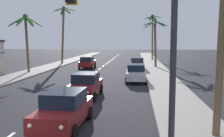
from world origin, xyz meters
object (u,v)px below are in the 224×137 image
(palm_right_farthest, at_px, (152,27))
(sedan_parked_mid_kerb, at_px, (136,73))
(sedan_third_in_queue, at_px, (86,85))
(palm_right_third, at_px, (155,32))
(sedan_parked_nearest_kerb, at_px, (137,64))
(sedan_oncoming_far, at_px, (87,62))
(traffic_signal_mast, at_px, (74,8))
(sedan_lead_at_stop_bar, at_px, (64,109))
(palm_left_third, at_px, (26,28))
(palm_left_farthest, at_px, (63,25))

(palm_right_farthest, bearing_deg, sedan_parked_mid_kerb, -96.39)
(sedan_third_in_queue, distance_m, palm_right_third, 21.97)
(sedan_parked_nearest_kerb, distance_m, palm_right_farthest, 18.78)
(sedan_oncoming_far, bearing_deg, sedan_parked_mid_kerb, -59.03)
(traffic_signal_mast, bearing_deg, sedan_lead_at_stop_bar, 115.45)
(sedan_third_in_queue, bearing_deg, palm_right_farthest, 79.28)
(traffic_signal_mast, relative_size, sedan_oncoming_far, 2.41)
(palm_left_third, xyz_separation_m, palm_right_third, (16.05, 7.85, -0.21))
(sedan_lead_at_stop_bar, bearing_deg, sedan_third_in_queue, 92.69)
(palm_left_third, xyz_separation_m, palm_left_farthest, (1.05, 12.53, 1.16))
(palm_right_farthest, bearing_deg, sedan_parked_nearest_kerb, -99.43)
(sedan_third_in_queue, distance_m, palm_left_third, 16.80)
(sedan_lead_at_stop_bar, distance_m, sedan_parked_nearest_kerb, 23.71)
(sedan_lead_at_stop_bar, distance_m, sedan_oncoming_far, 25.66)
(sedan_third_in_queue, distance_m, sedan_parked_mid_kerb, 7.97)
(sedan_parked_mid_kerb, distance_m, palm_right_farthest, 28.19)
(traffic_signal_mast, relative_size, palm_left_farthest, 1.11)
(sedan_lead_at_stop_bar, xyz_separation_m, palm_right_third, (5.86, 27.14, 4.40))
(traffic_signal_mast, distance_m, sedan_oncoming_far, 28.44)
(sedan_parked_mid_kerb, height_order, palm_right_third, palm_right_third)
(sedan_third_in_queue, distance_m, sedan_oncoming_far, 19.19)
(sedan_lead_at_stop_bar, xyz_separation_m, palm_left_farthest, (-9.14, 31.82, 5.77))
(palm_left_third, height_order, palm_right_farthest, palm_right_farthest)
(sedan_lead_at_stop_bar, distance_m, palm_left_farthest, 33.61)
(sedan_oncoming_far, distance_m, palm_right_farthest, 19.55)
(palm_left_farthest, bearing_deg, palm_right_farthest, 31.16)
(traffic_signal_mast, distance_m, sedan_parked_mid_kerb, 16.68)
(traffic_signal_mast, xyz_separation_m, sedan_oncoming_far, (-4.93, 27.68, -4.22))
(traffic_signal_mast, bearing_deg, palm_left_farthest, 106.70)
(palm_left_third, distance_m, palm_right_third, 17.86)
(sedan_lead_at_stop_bar, relative_size, sedan_third_in_queue, 1.00)
(sedan_third_in_queue, height_order, palm_right_farthest, palm_right_farthest)
(traffic_signal_mast, relative_size, sedan_parked_mid_kerb, 2.40)
(palm_left_farthest, distance_m, palm_right_farthest, 17.98)
(sedan_oncoming_far, bearing_deg, palm_left_farthest, 129.46)
(traffic_signal_mast, height_order, palm_left_third, palm_left_third)
(palm_right_third, relative_size, palm_right_farthest, 0.77)
(sedan_third_in_queue, height_order, sedan_parked_mid_kerb, same)
(sedan_lead_at_stop_bar, height_order, sedan_third_in_queue, same)
(sedan_parked_nearest_kerb, bearing_deg, palm_right_farthest, 80.57)
(palm_right_farthest, bearing_deg, sedan_oncoming_far, -122.62)
(sedan_lead_at_stop_bar, relative_size, palm_left_third, 0.63)
(sedan_oncoming_far, height_order, palm_left_farthest, palm_left_farthest)
(sedan_parked_nearest_kerb, height_order, palm_right_third, palm_right_third)
(sedan_parked_nearest_kerb, xyz_separation_m, palm_right_farthest, (2.93, 17.65, 5.71))
(traffic_signal_mast, xyz_separation_m, sedan_parked_nearest_kerb, (2.22, 25.79, -4.22))
(sedan_third_in_queue, relative_size, palm_right_farthest, 0.49)
(traffic_signal_mast, bearing_deg, sedan_third_in_queue, 99.05)
(sedan_oncoming_far, height_order, sedan_parked_mid_kerb, same)
(traffic_signal_mast, xyz_separation_m, sedan_lead_at_stop_bar, (-1.10, 2.31, -4.22))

